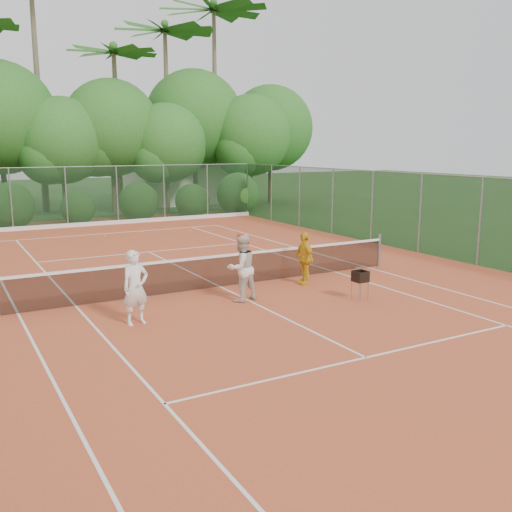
{
  "coord_description": "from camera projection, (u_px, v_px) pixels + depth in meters",
  "views": [
    {
      "loc": [
        -6.96,
        -14.46,
        4.05
      ],
      "look_at": [
        0.48,
        -1.2,
        1.1
      ],
      "focal_mm": 40.0,
      "sensor_mm": 36.0,
      "label": 1
    }
  ],
  "objects": [
    {
      "name": "ground",
      "position": [
        221.0,
        288.0,
        16.49
      ],
      "size": [
        120.0,
        120.0,
        0.0
      ],
      "primitive_type": "plane",
      "color": "#224418",
      "rests_on": "ground"
    },
    {
      "name": "clay_court",
      "position": [
        221.0,
        288.0,
        16.49
      ],
      "size": [
        18.0,
        36.0,
        0.02
      ],
      "primitive_type": "cube",
      "color": "#C1522C",
      "rests_on": "ground"
    },
    {
      "name": "club_building",
      "position": [
        188.0,
        182.0,
        41.08
      ],
      "size": [
        8.0,
        5.0,
        3.0
      ],
      "primitive_type": "cube",
      "color": "beige",
      "rests_on": "ground"
    },
    {
      "name": "tennis_net",
      "position": [
        221.0,
        270.0,
        16.39
      ],
      "size": [
        11.97,
        0.1,
        1.1
      ],
      "color": "gray",
      "rests_on": "clay_court"
    },
    {
      "name": "player_white",
      "position": [
        136.0,
        288.0,
        12.94
      ],
      "size": [
        0.68,
        0.5,
        1.72
      ],
      "primitive_type": "imported",
      "rotation": [
        0.0,
        0.0,
        0.15
      ],
      "color": "white",
      "rests_on": "clay_court"
    },
    {
      "name": "player_center_grp",
      "position": [
        241.0,
        268.0,
        14.89
      ],
      "size": [
        0.98,
        0.82,
        1.81
      ],
      "color": "silver",
      "rests_on": "clay_court"
    },
    {
      "name": "player_yellow",
      "position": [
        304.0,
        258.0,
        16.77
      ],
      "size": [
        0.45,
        0.94,
        1.56
      ],
      "primitive_type": "imported",
      "rotation": [
        0.0,
        0.0,
        -1.65
      ],
      "color": "gold",
      "rests_on": "clay_court"
    },
    {
      "name": "ball_hopper",
      "position": [
        360.0,
        277.0,
        15.04
      ],
      "size": [
        0.34,
        0.34,
        0.78
      ],
      "rotation": [
        0.0,
        0.0,
        0.39
      ],
      "color": "gray",
      "rests_on": "clay_court"
    },
    {
      "name": "stray_ball_a",
      "position": [
        143.0,
        232.0,
        26.92
      ],
      "size": [
        0.07,
        0.07,
        0.07
      ],
      "primitive_type": "sphere",
      "color": "#CCF038",
      "rests_on": "clay_court"
    },
    {
      "name": "stray_ball_b",
      "position": [
        105.0,
        236.0,
        25.62
      ],
      "size": [
        0.07,
        0.07,
        0.07
      ],
      "primitive_type": "sphere",
      "color": "#B8DA32",
      "rests_on": "clay_court"
    },
    {
      "name": "stray_ball_c",
      "position": [
        190.0,
        231.0,
        27.28
      ],
      "size": [
        0.07,
        0.07,
        0.07
      ],
      "primitive_type": "sphere",
      "color": "#C5DE33",
      "rests_on": "clay_court"
    },
    {
      "name": "court_markings",
      "position": [
        221.0,
        287.0,
        16.49
      ],
      "size": [
        11.03,
        23.83,
        0.01
      ],
      "color": "white",
      "rests_on": "clay_court"
    },
    {
      "name": "fence_back",
      "position": [
        92.0,
        196.0,
        29.04
      ],
      "size": [
        18.07,
        0.07,
        3.0
      ],
      "color": "#19381E",
      "rests_on": "clay_court"
    },
    {
      "name": "fence_right",
      "position": [
        480.0,
        222.0,
        19.25
      ],
      "size": [
        0.07,
        33.07,
        3.0
      ],
      "color": "#19381E",
      "rests_on": "clay_court"
    },
    {
      "name": "tropical_treeline",
      "position": [
        92.0,
        127.0,
        33.52
      ],
      "size": [
        32.1,
        8.49,
        15.03
      ],
      "color": "brown",
      "rests_on": "ground"
    }
  ]
}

